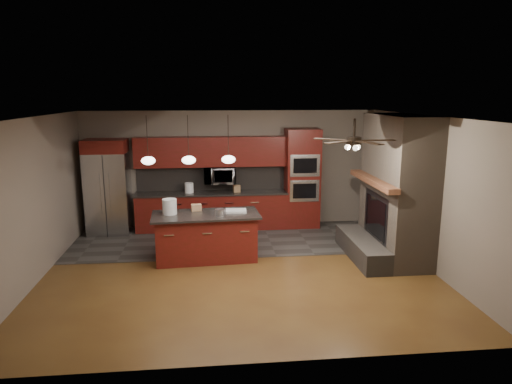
{
  "coord_description": "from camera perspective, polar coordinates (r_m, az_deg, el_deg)",
  "views": [
    {
      "loc": [
        -0.52,
        -7.91,
        3.18
      ],
      "look_at": [
        0.37,
        0.6,
        1.34
      ],
      "focal_mm": 32.0,
      "sensor_mm": 36.0,
      "label": 1
    }
  ],
  "objects": [
    {
      "name": "white_bucket",
      "position": [
        8.89,
        -10.75,
        -1.81
      ],
      "size": [
        0.28,
        0.28,
        0.3
      ],
      "primitive_type": "cylinder",
      "rotation": [
        0.0,
        0.0,
        0.0
      ],
      "color": "silver",
      "rests_on": "kitchen_island"
    },
    {
      "name": "kitchen_island",
      "position": [
        8.97,
        -6.24,
        -5.54
      ],
      "size": [
        2.11,
        1.06,
        0.92
      ],
      "rotation": [
        0.0,
        0.0,
        0.06
      ],
      "color": "maroon",
      "rests_on": "ground"
    },
    {
      "name": "refrigerator",
      "position": [
        10.99,
        -18.03,
        0.6
      ],
      "size": [
        0.94,
        0.75,
        2.19
      ],
      "color": "silver",
      "rests_on": "ground"
    },
    {
      "name": "left_wall",
      "position": [
        8.64,
        -25.97,
        -0.98
      ],
      "size": [
        0.02,
        6.0,
        2.8
      ],
      "primitive_type": "cube",
      "color": "#665E52",
      "rests_on": "ground"
    },
    {
      "name": "back_wall",
      "position": [
        11.07,
        -3.17,
        2.89
      ],
      "size": [
        7.0,
        0.02,
        2.8
      ],
      "primitive_type": "cube",
      "color": "#665E52",
      "rests_on": "ground"
    },
    {
      "name": "pendant_center",
      "position": [
        8.71,
        -8.41,
        4.0
      ],
      "size": [
        0.26,
        0.26,
        0.92
      ],
      "color": "black",
      "rests_on": "ceiling"
    },
    {
      "name": "pendant_left",
      "position": [
        8.77,
        -13.32,
        3.86
      ],
      "size": [
        0.26,
        0.26,
        0.92
      ],
      "color": "black",
      "rests_on": "ceiling"
    },
    {
      "name": "ground",
      "position": [
        8.54,
        -2.06,
        -9.7
      ],
      "size": [
        7.0,
        7.0,
        0.0
      ],
      "primitive_type": "plane",
      "color": "brown",
      "rests_on": "ground"
    },
    {
      "name": "ceiling",
      "position": [
        7.94,
        -2.21,
        9.4
      ],
      "size": [
        7.0,
        6.0,
        0.02
      ],
      "primitive_type": "cube",
      "color": "white",
      "rests_on": "back_wall"
    },
    {
      "name": "slate_tile_patch",
      "position": [
        10.23,
        -2.75,
        -5.93
      ],
      "size": [
        7.0,
        2.4,
        0.01
      ],
      "primitive_type": "cube",
      "color": "#393633",
      "rests_on": "ground"
    },
    {
      "name": "microwave",
      "position": [
        10.83,
        -4.56,
        2.12
      ],
      "size": [
        0.73,
        0.41,
        0.5
      ],
      "primitive_type": "imported",
      "color": "silver",
      "rests_on": "back_cabinetry"
    },
    {
      "name": "back_cabinetry",
      "position": [
        10.9,
        -5.57,
        -0.01
      ],
      "size": [
        3.59,
        0.64,
        2.2
      ],
      "color": "maroon",
      "rests_on": "ground"
    },
    {
      "name": "ceiling_fan",
      "position": [
        7.52,
        12.14,
        6.37
      ],
      "size": [
        1.27,
        1.33,
        0.41
      ],
      "color": "black",
      "rests_on": "ceiling"
    },
    {
      "name": "oven_tower",
      "position": [
        11.02,
        5.79,
        1.7
      ],
      "size": [
        0.8,
        0.63,
        2.38
      ],
      "color": "maroon",
      "rests_on": "ground"
    },
    {
      "name": "cardboard_box",
      "position": [
        9.1,
        -7.47,
        -1.93
      ],
      "size": [
        0.22,
        0.17,
        0.13
      ],
      "primitive_type": "cube",
      "rotation": [
        0.0,
        0.0,
        0.14
      ],
      "color": "tan",
      "rests_on": "kitchen_island"
    },
    {
      "name": "paint_tray",
      "position": [
        8.94,
        -2.52,
        -2.36
      ],
      "size": [
        0.42,
        0.3,
        0.04
      ],
      "primitive_type": "cube",
      "rotation": [
        0.0,
        0.0,
        -0.06
      ],
      "color": "silver",
      "rests_on": "kitchen_island"
    },
    {
      "name": "right_wall",
      "position": [
        9.05,
        20.56,
        0.03
      ],
      "size": [
        0.02,
        6.0,
        2.8
      ],
      "primitive_type": "cube",
      "color": "#665E52",
      "rests_on": "ground"
    },
    {
      "name": "counter_box",
      "position": [
        10.81,
        -2.44,
        0.43
      ],
      "size": [
        0.18,
        0.15,
        0.17
      ],
      "primitive_type": "cube",
      "rotation": [
        0.0,
        0.0,
        0.22
      ],
      "color": "#8D6B49",
      "rests_on": "back_cabinetry"
    },
    {
      "name": "pendant_right",
      "position": [
        8.71,
        -3.46,
        4.11
      ],
      "size": [
        0.26,
        0.26,
        0.92
      ],
      "color": "black",
      "rests_on": "ceiling"
    },
    {
      "name": "fireplace_column",
      "position": [
        9.24,
        16.86,
        -0.14
      ],
      "size": [
        1.3,
        2.1,
        2.8
      ],
      "color": "brown",
      "rests_on": "ground"
    },
    {
      "name": "counter_bucket",
      "position": [
        10.84,
        -8.36,
        0.52
      ],
      "size": [
        0.25,
        0.25,
        0.23
      ],
      "primitive_type": "cylinder",
      "rotation": [
        0.0,
        0.0,
        -0.24
      ],
      "color": "white",
      "rests_on": "back_cabinetry"
    },
    {
      "name": "paint_can",
      "position": [
        8.66,
        -4.5,
        -2.57
      ],
      "size": [
        0.23,
        0.23,
        0.13
      ],
      "primitive_type": "cylinder",
      "rotation": [
        0.0,
        0.0,
        -0.21
      ],
      "color": "#B9B8BE",
      "rests_on": "kitchen_island"
    }
  ]
}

